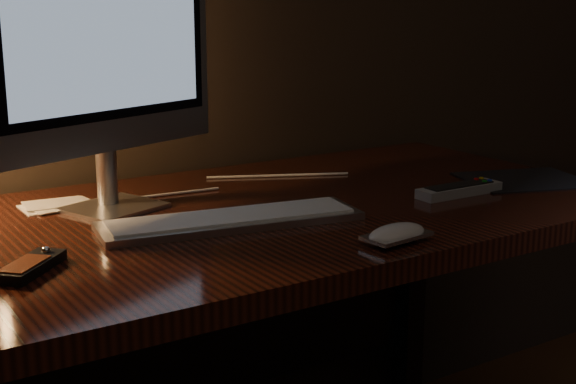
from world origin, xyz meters
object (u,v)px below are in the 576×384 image
desk (208,271)px  tv_remote (459,190)px  monitor (106,44)px  media_remote (31,266)px  keyboard (231,219)px  mouse (397,237)px

desk → tv_remote: bearing=-23.0°
desk → monitor: (-0.16, 0.07, 0.43)m
desk → media_remote: (-0.38, -0.20, 0.14)m
monitor → keyboard: size_ratio=1.12×
desk → keyboard: 0.20m
desk → tv_remote: 0.52m
monitor → tv_remote: bearing=-42.9°
monitor → keyboard: (0.13, -0.20, -0.29)m
mouse → media_remote: size_ratio=0.90×
desk → tv_remote: size_ratio=8.33×
keyboard → monitor: bearing=133.3°
tv_remote → keyboard: bearing=173.7°
media_remote → tv_remote: size_ratio=0.65×
mouse → desk: bearing=104.9°
desk → keyboard: (-0.02, -0.14, 0.14)m
monitor → mouse: (0.30, -0.44, -0.29)m
keyboard → mouse: (0.17, -0.24, 0.00)m
tv_remote → media_remote: bearing=-179.2°
keyboard → desk: bearing=90.6°
mouse → monitor: bearing=118.0°
monitor → desk: bearing=-42.9°
mouse → media_remote: (-0.53, 0.18, -0.00)m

